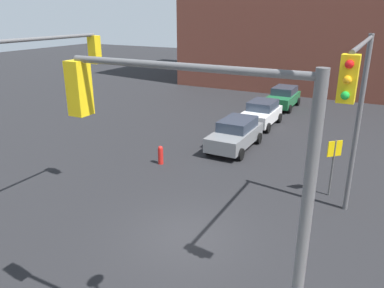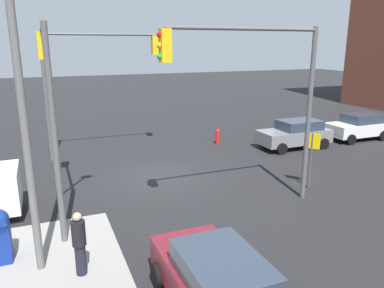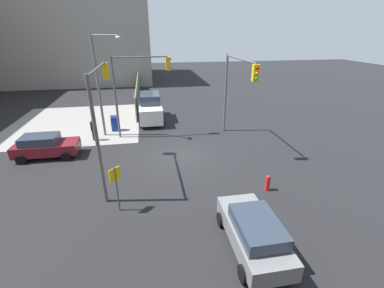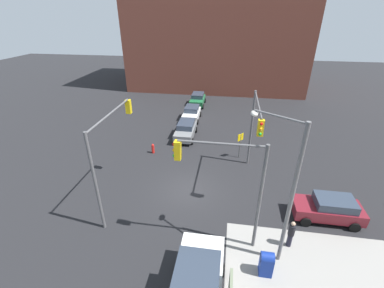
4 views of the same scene
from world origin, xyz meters
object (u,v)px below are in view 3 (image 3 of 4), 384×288
Objects in this scene: traffic_signal_ne_corner at (136,81)px; sedan_maroon at (45,146)px; mailbox_blue at (115,122)px; fire_hydrant at (268,183)px; traffic_signal_se_corner at (236,83)px; street_lamp_corner at (101,80)px; traffic_signal_nw_corner at (101,103)px; van_white_delivery at (150,108)px; pedestrian_crossing at (93,129)px; coupe_gray at (254,232)px.

sedan_maroon is at bearing 114.17° from traffic_signal_ne_corner.
mailbox_blue reaches higher than fire_hydrant.
traffic_signal_ne_corner is at bearing 72.08° from traffic_signal_se_corner.
traffic_signal_se_corner is 10.39m from street_lamp_corner.
sedan_maroon is (3.79, 4.78, -3.82)m from traffic_signal_nw_corner.
mailbox_blue is 14.50m from fire_hydrant.
traffic_signal_se_corner is 11.04m from mailbox_blue.
fire_hydrant is at bearing -156.11° from van_white_delivery.
sedan_maroon is 10.22m from van_white_delivery.
traffic_signal_ne_corner is (6.70, -1.71, -0.08)m from traffic_signal_nw_corner.
van_white_delivery is (13.55, 6.00, 0.79)m from fire_hydrant.
traffic_signal_nw_corner is 10.05m from fire_hydrant.
traffic_signal_nw_corner and traffic_signal_se_corner have the same top height.
van_white_delivery is at bearing -46.12° from street_lamp_corner.
pedestrian_crossing is at bearing 94.62° from traffic_signal_ne_corner.
mailbox_blue is 2.51m from pedestrian_crossing.
pedestrian_crossing is at bearing -46.73° from sedan_maroon.
traffic_signal_se_corner reaches higher than mailbox_blue.
pedestrian_crossing is at bearing 17.34° from traffic_signal_nw_corner.
street_lamp_corner reaches higher than mailbox_blue.
pedestrian_crossing is at bearing 32.38° from coupe_gray.
pedestrian_crossing is (-4.35, 4.70, -0.36)m from van_white_delivery.
traffic_signal_se_corner is at bearing -105.95° from street_lamp_corner.
traffic_signal_se_corner is 14.31m from sedan_maroon.
traffic_signal_ne_corner is 5.22m from pedestrian_crossing.
mailbox_blue is 1.52× the size of fire_hydrant.
traffic_signal_se_corner is 3.67× the size of pedestrian_crossing.
sedan_maroon is (-3.41, 3.79, -3.86)m from street_lamp_corner.
van_white_delivery reaches higher than coupe_gray.
street_lamp_corner is at bearing 157.81° from mailbox_blue.
traffic_signal_nw_corner is 1.20× the size of van_white_delivery.
coupe_gray is at bearing -161.15° from traffic_signal_ne_corner.
street_lamp_corner is (2.86, 9.99, 0.03)m from traffic_signal_se_corner.
fire_hydrant is at bearing 177.60° from traffic_signal_se_corner.
traffic_signal_ne_corner is 1.20× the size of van_white_delivery.
traffic_signal_se_corner reaches higher than sedan_maroon.
sedan_maroon is at bearing 132.03° from street_lamp_corner.
traffic_signal_nw_corner is at bearing 43.38° from coupe_gray.
van_white_delivery is at bearing -53.73° from mailbox_blue.
traffic_signal_nw_corner is 10.00m from traffic_signal_se_corner.
sedan_maroon is (-2.91, 6.49, -3.73)m from traffic_signal_ne_corner.
traffic_signal_se_corner is 0.81× the size of street_lamp_corner.
traffic_signal_nw_corner reaches higher than van_white_delivery.
pedestrian_crossing is (2.61, -2.78, 0.08)m from sedan_maroon.
van_white_delivery reaches higher than sedan_maroon.
pedestrian_crossing is (13.04, 8.27, 0.08)m from coupe_gray.
street_lamp_corner reaches higher than fire_hydrant.
mailbox_blue is 6.29m from sedan_maroon.
traffic_signal_nw_corner is 6.91× the size of fire_hydrant.
pedestrian_crossing reaches higher than mailbox_blue.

